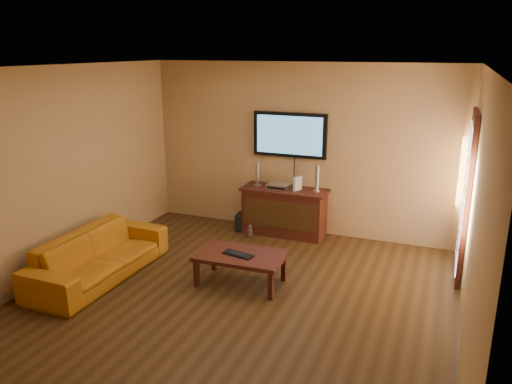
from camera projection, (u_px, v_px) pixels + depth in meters
The scene contains 14 objects.
ground_plane at pixel (238, 297), 6.03m from camera, with size 5.00×5.00×0.00m, color #33210E.
room_walls at pixel (257, 151), 6.12m from camera, with size 5.00×5.00×5.00m.
french_door at pixel (466, 198), 6.39m from camera, with size 0.07×1.02×2.22m.
media_console at pixel (284, 211), 7.98m from camera, with size 1.36×0.52×0.76m.
television at pixel (290, 135), 7.84m from camera, with size 1.19×0.08×0.70m.
coffee_table at pixel (241, 258), 6.28m from camera, with size 1.12×0.70×0.41m.
sofa at pixel (98, 248), 6.47m from camera, with size 2.06×0.60×0.80m, color #B76D14.
speaker_left at pixel (257, 175), 8.01m from camera, with size 0.10×0.10×0.38m.
speaker_right at pixel (317, 180), 7.67m from camera, with size 0.11×0.11×0.41m.
av_receiver at pixel (279, 186), 7.86m from camera, with size 0.35×0.25×0.08m, color silver.
game_console at pixel (298, 183), 7.76m from camera, with size 0.05×0.16×0.22m, color white.
subwoofer at pixel (245, 222), 8.21m from camera, with size 0.28×0.28×0.28m, color black.
bottle at pixel (250, 232), 7.88m from camera, with size 0.08×0.08×0.22m.
keyboard at pixel (238, 254), 6.23m from camera, with size 0.41×0.22×0.02m.
Camera 1 is at (2.21, -4.97, 2.90)m, focal length 35.00 mm.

